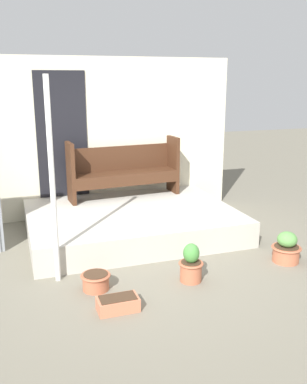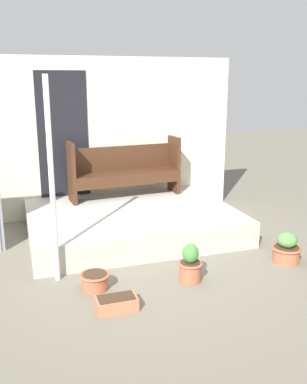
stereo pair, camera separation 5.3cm
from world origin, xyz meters
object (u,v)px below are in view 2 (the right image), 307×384
Objects in this scene: planter_box_rect at (116,304)px; bench at (125,168)px; flower_pot_middle at (190,265)px; support_post at (52,183)px; flower_pot_left at (95,280)px; flower_pot_right at (286,249)px.

bench is at bearing 73.63° from planter_box_rect.
flower_pot_middle is at bearing 20.67° from planter_box_rect.
planter_box_rect is (-0.95, -0.36, -0.13)m from flower_pot_middle.
flower_pot_left is (0.37, -0.36, -1.05)m from support_post.
flower_pot_right is (1.48, -2.39, -0.67)m from bench.
support_post reaches higher than flower_pot_right.
support_post reaches higher than flower_pot_middle.
flower_pot_middle reaches higher than flower_pot_right.
flower_pot_middle is at bearing -175.57° from flower_pot_right.
planter_box_rect is at bearing -76.69° from flower_pot_left.
flower_pot_left is at bearing 178.98° from flower_pot_right.
flower_pot_right is at bearing 4.43° from flower_pot_middle.
bench is 5.51× the size of flower_pot_left.
flower_pot_left is 0.80× the size of planter_box_rect.
flower_pot_left is 0.52m from planter_box_rect.
planter_box_rect is at bearing -60.72° from support_post.
flower_pot_middle is (1.07, -0.15, 0.09)m from flower_pot_left.
flower_pot_left is 1.09m from flower_pot_middle.
flower_pot_right is at bearing -62.37° from bench.
support_post is 5.80× the size of flower_pot_right.
support_post is 1.80m from flower_pot_middle.
bench is 2.58m from flower_pot_middle.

